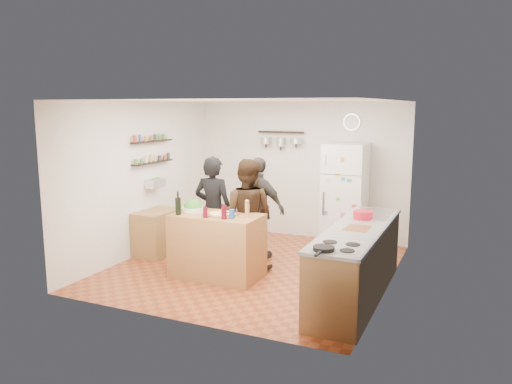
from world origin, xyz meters
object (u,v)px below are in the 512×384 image
at_px(wine_bottle, 178,206).
at_px(fridge, 345,195).
at_px(person_back, 259,208).
at_px(person_left, 213,210).
at_px(person_center, 247,214).
at_px(counter_run, 357,263).
at_px(side_table, 158,232).
at_px(prep_island, 217,246).
at_px(salad_bowl, 193,209).
at_px(pepper_mill, 247,210).
at_px(skillet, 324,248).
at_px(salt_canister, 232,214).
at_px(wall_clock, 352,122).
at_px(red_bowl, 363,215).

distance_m(wine_bottle, fridge, 3.10).
relative_size(wine_bottle, person_back, 0.15).
relative_size(person_left, person_center, 1.01).
bearing_deg(wine_bottle, counter_run, 5.75).
bearing_deg(side_table, prep_island, -21.94).
relative_size(person_back, counter_run, 0.62).
bearing_deg(person_left, prep_island, 119.46).
xyz_separation_m(salad_bowl, pepper_mill, (0.87, 0.00, 0.06)).
bearing_deg(skillet, person_back, 128.29).
xyz_separation_m(salt_canister, wall_clock, (0.95, 2.78, 1.18)).
relative_size(person_left, counter_run, 0.64).
relative_size(red_bowl, wall_clock, 0.88).
bearing_deg(salt_canister, pepper_mill, 48.58).
distance_m(person_center, wall_clock, 2.73).
xyz_separation_m(wine_bottle, fridge, (1.75, 2.55, -0.13)).
bearing_deg(prep_island, wall_clock, 64.84).
distance_m(person_back, skillet, 2.78).
xyz_separation_m(wine_bottle, salt_canister, (0.80, 0.10, -0.06)).
distance_m(person_left, red_bowl, 2.31).
bearing_deg(salt_canister, red_bowl, 21.70).
distance_m(prep_island, wine_bottle, 0.79).
relative_size(person_back, side_table, 2.04).
height_order(pepper_mill, person_left, person_left).
bearing_deg(wall_clock, salt_canister, -108.86).
xyz_separation_m(person_left, person_back, (0.54, 0.51, -0.02)).
bearing_deg(red_bowl, wall_clock, 108.23).
relative_size(counter_run, side_table, 3.29).
bearing_deg(wall_clock, salad_bowl, -122.60).
bearing_deg(prep_island, person_back, 80.35).
bearing_deg(side_table, person_center, -2.63).
bearing_deg(side_table, counter_run, -9.05).
bearing_deg(person_left, counter_run, 163.68).
height_order(person_center, person_back, person_center).
bearing_deg(skillet, salad_bowl, 153.03).
xyz_separation_m(pepper_mill, counter_run, (1.55, -0.02, -0.56)).
bearing_deg(fridge, red_bowl, -68.69).
distance_m(salt_canister, fridge, 2.63).
height_order(person_center, fridge, fridge).
bearing_deg(counter_run, fridge, 108.06).
height_order(wine_bottle, fridge, fridge).
height_order(salt_canister, red_bowl, salt_canister).
bearing_deg(salad_bowl, side_table, 152.55).
xyz_separation_m(salad_bowl, counter_run, (2.42, -0.02, -0.49)).
bearing_deg(red_bowl, person_back, 163.84).
relative_size(person_center, skillet, 7.22).
xyz_separation_m(person_center, fridge, (1.02, 1.83, 0.07)).
distance_m(wine_bottle, side_table, 1.40).
distance_m(person_center, counter_run, 1.87).
bearing_deg(person_back, red_bowl, 175.63).
bearing_deg(pepper_mill, fridge, 70.67).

